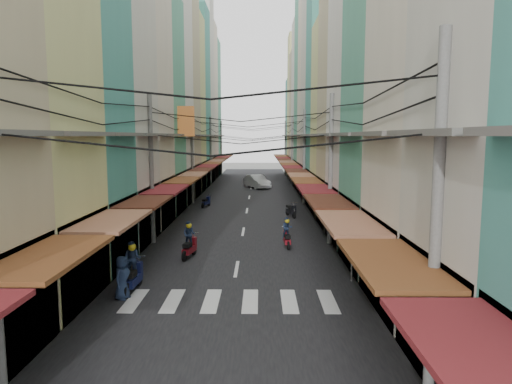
# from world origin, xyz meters

# --- Properties ---
(ground) EXTENTS (160.00, 160.00, 0.00)m
(ground) POSITION_xyz_m (0.00, 0.00, 0.00)
(ground) COLOR slate
(ground) RESTS_ON ground
(road) EXTENTS (10.00, 80.00, 0.02)m
(road) POSITION_xyz_m (0.00, 20.00, 0.01)
(road) COLOR black
(road) RESTS_ON ground
(sidewalk_left) EXTENTS (3.00, 80.00, 0.06)m
(sidewalk_left) POSITION_xyz_m (-6.50, 20.00, 0.03)
(sidewalk_left) COLOR gray
(sidewalk_left) RESTS_ON ground
(sidewalk_right) EXTENTS (3.00, 80.00, 0.06)m
(sidewalk_right) POSITION_xyz_m (6.50, 20.00, 0.03)
(sidewalk_right) COLOR gray
(sidewalk_right) RESTS_ON ground
(crosswalk) EXTENTS (7.55, 2.40, 0.01)m
(crosswalk) POSITION_xyz_m (-0.00, -6.00, 0.03)
(crosswalk) COLOR silver
(crosswalk) RESTS_ON ground
(building_row_left) EXTENTS (7.80, 67.67, 23.70)m
(building_row_left) POSITION_xyz_m (-7.92, 16.56, 9.78)
(building_row_left) COLOR silver
(building_row_left) RESTS_ON ground
(building_row_right) EXTENTS (7.80, 68.98, 22.59)m
(building_row_right) POSITION_xyz_m (7.92, 16.45, 9.41)
(building_row_right) COLOR teal
(building_row_right) RESTS_ON ground
(utility_poles) EXTENTS (10.20, 66.13, 8.20)m
(utility_poles) POSITION_xyz_m (0.00, 15.01, 6.59)
(utility_poles) COLOR slate
(utility_poles) RESTS_ON ground
(white_car) EXTENTS (5.69, 4.08, 1.87)m
(white_car) POSITION_xyz_m (0.69, 30.06, 0.00)
(white_car) COLOR silver
(white_car) RESTS_ON ground
(bicycle) EXTENTS (1.62, 0.91, 1.05)m
(bicycle) POSITION_xyz_m (7.13, 2.63, 0.00)
(bicycle) COLOR black
(bicycle) RESTS_ON ground
(moving_scooters) EXTENTS (7.56, 22.62, 1.95)m
(moving_scooters) POSITION_xyz_m (-1.27, 1.69, 0.54)
(moving_scooters) COLOR black
(moving_scooters) RESTS_ON ground
(parked_scooters) EXTENTS (12.65, 12.49, 1.02)m
(parked_scooters) POSITION_xyz_m (3.70, -2.91, 0.48)
(parked_scooters) COLOR black
(parked_scooters) RESTS_ON ground
(pedestrians) EXTENTS (14.35, 22.64, 2.21)m
(pedestrians) POSITION_xyz_m (-4.45, 1.74, 1.04)
(pedestrians) COLOR #261F29
(pedestrians) RESTS_ON ground
(market_umbrella) EXTENTS (2.27, 2.27, 2.40)m
(market_umbrella) POSITION_xyz_m (6.35, -7.20, 2.11)
(market_umbrella) COLOR #B2B2B7
(market_umbrella) RESTS_ON ground
(traffic_sign) EXTENTS (0.10, 0.57, 2.59)m
(traffic_sign) POSITION_xyz_m (4.78, -3.68, 1.85)
(traffic_sign) COLOR slate
(traffic_sign) RESTS_ON ground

